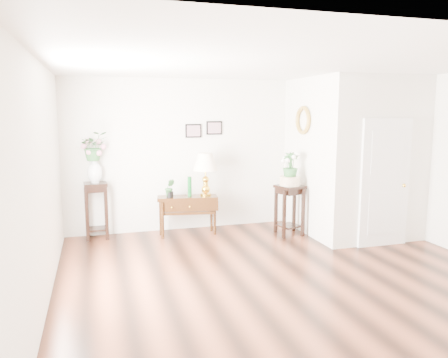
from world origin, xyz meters
name	(u,v)px	position (x,y,z in m)	size (l,w,h in m)	color
floor	(285,275)	(0.00, 0.00, 0.00)	(6.00, 5.50, 0.02)	brown
ceiling	(290,64)	(0.00, 0.00, 2.80)	(6.00, 5.50, 0.02)	white
wall_back	(227,154)	(0.00, 2.75, 1.40)	(6.00, 0.02, 2.80)	white
wall_left	(42,184)	(-3.00, 0.00, 1.40)	(0.02, 5.50, 2.80)	white
partition	(351,156)	(2.10, 1.77, 1.40)	(1.80, 1.95, 2.80)	white
door	(385,183)	(2.10, 0.78, 1.05)	(0.90, 0.05, 2.10)	white
art_print_left	(193,131)	(-0.65, 2.73, 1.85)	(0.30, 0.02, 0.25)	black
art_print_right	(214,128)	(-0.25, 2.73, 1.90)	(0.30, 0.02, 0.25)	black
wall_ornament	(303,120)	(1.16, 1.90, 2.05)	(0.51, 0.51, 0.07)	#AE8827
console_table	(188,216)	(-0.86, 2.31, 0.35)	(1.06, 0.35, 0.71)	black
table_lamp	(206,176)	(-0.53, 2.31, 1.06)	(0.44, 0.44, 0.78)	gold
green_vase	(190,187)	(-0.82, 2.31, 0.88)	(0.07, 0.07, 0.35)	#0A4D18
potted_plant	(170,189)	(-1.18, 2.31, 0.86)	(0.17, 0.14, 0.31)	#2B632E
plant_stand_a	(97,210)	(-2.43, 2.57, 0.49)	(0.38, 0.38, 0.98)	black
porcelain_vase	(95,170)	(-2.43, 2.57, 1.21)	(0.25, 0.25, 0.43)	silver
lily_arrangement	(94,145)	(-2.43, 2.57, 1.64)	(0.45, 0.39, 0.50)	#2B632E
plant_stand_b	(289,210)	(0.90, 1.82, 0.45)	(0.42, 0.42, 0.90)	black
ceramic_bowl	(290,181)	(0.90, 1.82, 0.98)	(0.37, 0.37, 0.16)	beige
narcissus	(290,166)	(0.90, 1.82, 1.25)	(0.26, 0.26, 0.47)	#2B632E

